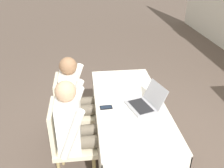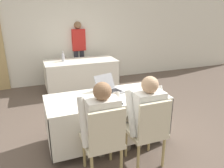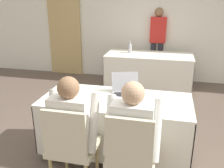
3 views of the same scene
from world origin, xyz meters
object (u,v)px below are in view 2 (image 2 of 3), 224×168
object	(u,v)px
person_white_shirt	(145,114)
person_red_shirt	(79,48)
cell_phone	(119,103)
chair_near_left	(104,139)
person_checkered_shirt	(101,122)
chair_near_right	(148,129)
laptop	(109,89)
water_bottle	(63,57)

from	to	relation	value
person_white_shirt	person_red_shirt	world-z (taller)	person_red_shirt
cell_phone	chair_near_left	size ratio (longest dim) A/B	0.15
person_checkered_shirt	person_white_shirt	xyz separation A→B (m)	(0.57, 0.00, 0.00)
chair_near_left	chair_near_right	size ratio (longest dim) A/B	1.00
chair_near_right	laptop	bearing A→B (deg)	-76.89
water_bottle	person_checkered_shirt	world-z (taller)	person_checkered_shirt
person_white_shirt	person_red_shirt	xyz separation A→B (m)	(-0.00, 3.61, 0.24)
cell_phone	person_red_shirt	world-z (taller)	person_red_shirt
laptop	person_white_shirt	size ratio (longest dim) A/B	0.36
chair_near_left	person_checkered_shirt	world-z (taller)	person_checkered_shirt
laptop	cell_phone	world-z (taller)	laptop
water_bottle	person_checkered_shirt	size ratio (longest dim) A/B	0.20
cell_phone	person_white_shirt	xyz separation A→B (m)	(0.22, -0.31, -0.06)
water_bottle	person_checkered_shirt	bearing A→B (deg)	-91.10
laptop	water_bottle	distance (m)	2.29
person_red_shirt	person_white_shirt	bearing A→B (deg)	-93.29
laptop	water_bottle	world-z (taller)	same
person_red_shirt	laptop	bearing A→B (deg)	-97.15
cell_phone	chair_near_right	bearing A→B (deg)	-65.17
person_checkered_shirt	chair_near_left	bearing A→B (deg)	90.00
chair_near_left	chair_near_right	distance (m)	0.57
chair_near_right	person_red_shirt	world-z (taller)	person_red_shirt
person_white_shirt	laptop	bearing A→B (deg)	-75.10
cell_phone	chair_near_right	world-z (taller)	chair_near_right
chair_near_right	person_red_shirt	distance (m)	3.73
laptop	chair_near_right	xyz separation A→B (m)	(0.19, -0.84, -0.26)
person_red_shirt	cell_phone	bearing A→B (deg)	-97.09
cell_phone	chair_near_left	bearing A→B (deg)	-133.18
cell_phone	person_checkered_shirt	world-z (taller)	person_checkered_shirt
chair_near_left	chair_near_right	xyz separation A→B (m)	(0.57, 0.00, 0.00)
water_bottle	chair_near_right	xyz separation A→B (m)	(0.51, -3.10, -0.32)
cell_phone	person_checkered_shirt	distance (m)	0.47
water_bottle	person_red_shirt	bearing A→B (deg)	49.92
person_white_shirt	chair_near_left	bearing A→B (deg)	10.32
water_bottle	person_white_shirt	size ratio (longest dim) A/B	0.20
cell_phone	chair_near_right	distance (m)	0.52
chair_near_right	person_checkered_shirt	bearing A→B (deg)	-10.32
laptop	chair_near_left	bearing A→B (deg)	-130.96
person_white_shirt	chair_near_right	bearing A→B (deg)	90.00
water_bottle	person_red_shirt	world-z (taller)	person_red_shirt
person_checkered_shirt	person_red_shirt	world-z (taller)	person_red_shirt
person_red_shirt	chair_near_left	bearing A→B (deg)	-102.05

